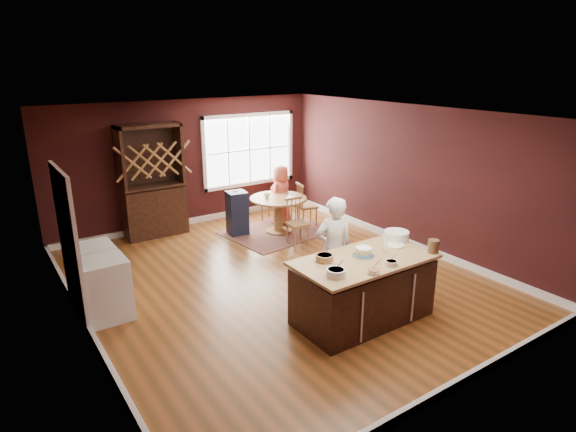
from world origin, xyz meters
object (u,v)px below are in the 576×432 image
(chair_north, at_px, (272,197))
(toddler, at_px, (238,197))
(seated_woman, at_px, (281,195))
(baker, at_px, (333,249))
(high_chair, at_px, (237,212))
(layer_cake, at_px, (364,252))
(chair_south, at_px, (298,222))
(hutch, at_px, (152,181))
(dining_table, at_px, (278,208))
(dryer, at_px, (94,273))
(kitchen_island, at_px, (363,290))
(chair_east, at_px, (307,204))
(washer, at_px, (106,289))

(chair_north, bearing_deg, toddler, -12.24)
(seated_woman, bearing_deg, baker, 44.34)
(baker, bearing_deg, seated_woman, -94.74)
(chair_north, xyz_separation_m, high_chair, (-1.10, -0.38, -0.07))
(layer_cake, height_order, chair_south, layer_cake)
(chair_south, bearing_deg, hutch, 140.62)
(dining_table, relative_size, baker, 0.73)
(layer_cake, bearing_deg, dryer, 138.58)
(toddler, distance_m, hutch, 1.75)
(chair_north, height_order, high_chair, chair_north)
(dining_table, relative_size, chair_south, 1.27)
(kitchen_island, xyz_separation_m, toddler, (0.26, 4.04, 0.37))
(chair_east, height_order, hutch, hutch)
(toddler, bearing_deg, hutch, 146.89)
(dining_table, relative_size, chair_east, 1.23)
(chair_east, bearing_deg, hutch, 79.81)
(baker, distance_m, seated_woman, 3.64)
(chair_east, bearing_deg, baker, 163.21)
(chair_south, relative_size, seated_woman, 0.71)
(dining_table, relative_size, seated_woman, 0.90)
(chair_north, xyz_separation_m, washer, (-4.26, -2.40, -0.11))
(seated_woman, relative_size, high_chair, 1.38)
(chair_north, bearing_deg, dining_table, 33.64)
(layer_cake, xyz_separation_m, seated_woman, (1.32, 4.05, -0.33))
(layer_cake, distance_m, seated_woman, 4.27)
(baker, bearing_deg, chair_east, -103.61)
(layer_cake, distance_m, chair_north, 4.59)
(chair_east, xyz_separation_m, chair_north, (-0.43, 0.74, 0.06))
(chair_north, bearing_deg, baker, 38.09)
(baker, xyz_separation_m, toddler, (0.21, 3.32, 0.01))
(chair_east, distance_m, dryer, 4.80)
(chair_south, bearing_deg, high_chair, 125.81)
(chair_south, xyz_separation_m, dryer, (-3.86, -0.20, -0.03))
(dryer, bearing_deg, hutch, 52.90)
(chair_south, xyz_separation_m, washer, (-3.86, -0.84, -0.02))
(high_chair, xyz_separation_m, toddler, (0.02, -0.02, 0.34))
(chair_north, distance_m, toddler, 1.18)
(layer_cake, xyz_separation_m, hutch, (-1.22, 4.91, 0.16))
(chair_east, bearing_deg, seated_woman, 58.19)
(high_chair, distance_m, hutch, 1.82)
(dining_table, height_order, hutch, hutch)
(seated_woman, bearing_deg, toddler, -20.64)
(dining_table, xyz_separation_m, washer, (-3.93, -1.65, -0.09))
(layer_cake, relative_size, chair_south, 0.33)
(seated_woman, bearing_deg, layer_cake, 47.35)
(dining_table, xyz_separation_m, chair_east, (0.76, 0.01, -0.05))
(chair_south, bearing_deg, chair_north, 80.98)
(layer_cake, relative_size, seated_woman, 0.23)
(dining_table, bearing_deg, seated_woman, 50.56)
(chair_east, relative_size, washer, 1.09)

